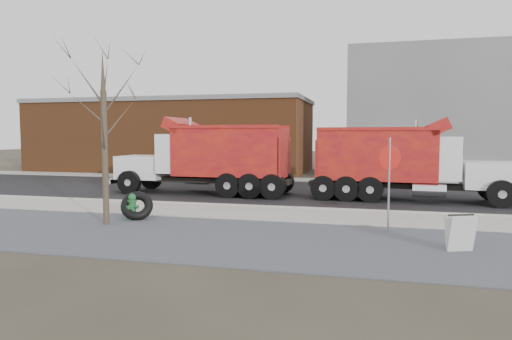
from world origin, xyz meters
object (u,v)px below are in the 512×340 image
(stop_sign, at_px, (389,167))
(dump_truck_red_b, at_px, (210,156))
(fire_hydrant, at_px, (132,208))
(truck_tire, at_px, (137,206))
(dump_truck_red_a, at_px, (402,160))
(sandwich_board, at_px, (460,233))

(stop_sign, bearing_deg, dump_truck_red_b, 131.87)
(fire_hydrant, relative_size, truck_tire, 0.67)
(truck_tire, bearing_deg, dump_truck_red_a, 37.54)
(dump_truck_red_a, bearing_deg, stop_sign, -93.79)
(fire_hydrant, distance_m, stop_sign, 7.94)
(truck_tire, relative_size, sandwich_board, 1.47)
(sandwich_board, bearing_deg, stop_sign, 107.00)
(fire_hydrant, relative_size, stop_sign, 0.32)
(fire_hydrant, xyz_separation_m, stop_sign, (7.81, 0.18, 1.41))
(truck_tire, distance_m, sandwich_board, 9.39)
(fire_hydrant, xyz_separation_m, sandwich_board, (9.34, -1.75, 0.07))
(fire_hydrant, height_order, truck_tire, truck_tire)
(fire_hydrant, bearing_deg, truck_tire, 45.82)
(truck_tire, distance_m, dump_truck_red_b, 6.57)
(sandwich_board, bearing_deg, dump_truck_red_b, 116.43)
(truck_tire, distance_m, stop_sign, 7.81)
(truck_tire, xyz_separation_m, dump_truck_red_b, (0.12, 6.44, 1.30))
(fire_hydrant, bearing_deg, stop_sign, 16.40)
(dump_truck_red_b, bearing_deg, sandwich_board, 138.51)
(truck_tire, distance_m, dump_truck_red_a, 10.69)
(fire_hydrant, bearing_deg, dump_truck_red_a, 52.50)
(stop_sign, distance_m, sandwich_board, 2.80)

